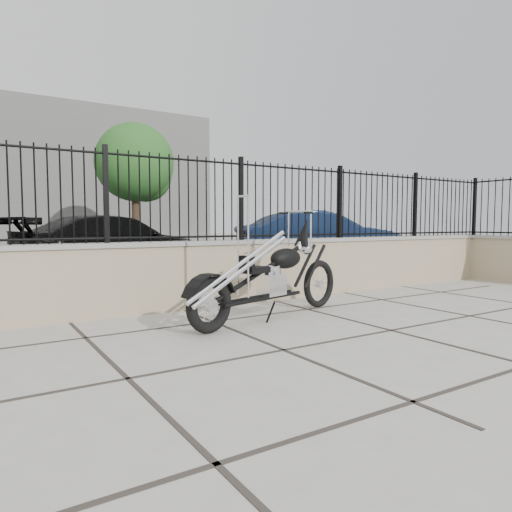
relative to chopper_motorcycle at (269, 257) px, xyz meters
The scene contains 11 objects.
ground_plane 1.61m from the chopper_motorcycle, 118.07° to the right, with size 90.00×90.00×0.00m, color #99968E.
parking_lot 11.30m from the chopper_motorcycle, 93.37° to the left, with size 30.00×30.00×0.00m, color black.
retaining_wall 1.45m from the chopper_motorcycle, 117.86° to the left, with size 14.00×0.36×0.96m, color gray.
iron_fence 1.62m from the chopper_motorcycle, 117.86° to the left, with size 14.00×0.08×1.20m, color black.
background_building 25.47m from the chopper_motorcycle, 91.51° to the left, with size 22.00×6.00×8.00m, color beige.
chopper_motorcycle is the anchor object (origin of this frame).
car_black 6.46m from the chopper_motorcycle, 91.08° to the left, with size 1.95×4.81×1.40m, color black.
car_blue 7.78m from the chopper_motorcycle, 45.37° to the left, with size 1.65×4.74×1.56m, color #0E1B36.
bollard_b 4.35m from the chopper_motorcycle, 52.71° to the left, with size 0.12×0.12×0.96m, color blue.
bollard_c 6.30m from the chopper_motorcycle, 39.57° to the left, with size 0.13×0.13×1.05m, color #0C2FB7.
tree_right 15.74m from the chopper_motorcycle, 78.39° to the left, with size 3.40×3.40×5.73m.
Camera 1 is at (-2.52, -3.47, 1.21)m, focal length 32.00 mm.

